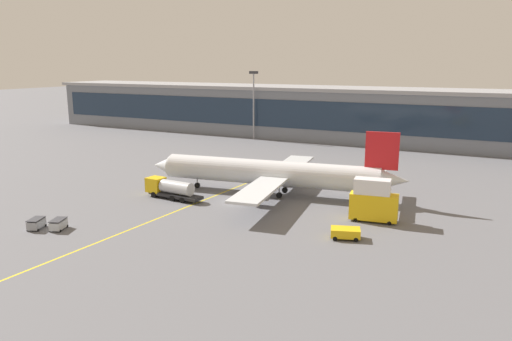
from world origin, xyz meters
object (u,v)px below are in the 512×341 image
Objects in this scene: pushback_tug at (346,232)px; baggage_cart_1 at (58,224)px; baggage_cart_0 at (36,223)px; fuel_tanker at (170,188)px; catering_lift at (373,201)px; main_airliner at (271,173)px.

baggage_cart_1 is (-36.41, -14.75, -0.07)m from pushback_tug.
fuel_tanker is at bearing 71.65° from baggage_cart_0.
pushback_tug is 1.43× the size of baggage_cart_1.
fuel_tanker is 1.55× the size of catering_lift.
baggage_cart_0 is (-39.38, -15.94, -0.07)m from pushback_tug.
fuel_tanker is 22.32m from baggage_cart_0.
baggage_cart_1 is at bearing 21.87° from baggage_cart_0.
catering_lift is (19.54, -6.54, -0.84)m from main_airliner.
main_airliner is 20.62m from catering_lift.
pushback_tug is 42.49m from baggage_cart_0.
pushback_tug is at bearing 22.05° from baggage_cart_1.
main_airliner is at bearing 58.95° from baggage_cart_1.
pushback_tug is at bearing -98.13° from catering_lift.
catering_lift reaches higher than fuel_tanker.
pushback_tug is 39.29m from baggage_cart_1.
fuel_tanker reaches higher than baggage_cart_0.
main_airliner is at bearing 139.94° from pushback_tug.
fuel_tanker is 33.84m from catering_lift.
main_airliner is 17.49m from fuel_tanker.
fuel_tanker is at bearing -173.88° from catering_lift.
baggage_cart_0 and baggage_cart_1 have the same top height.
main_airliner is 6.51× the size of catering_lift.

